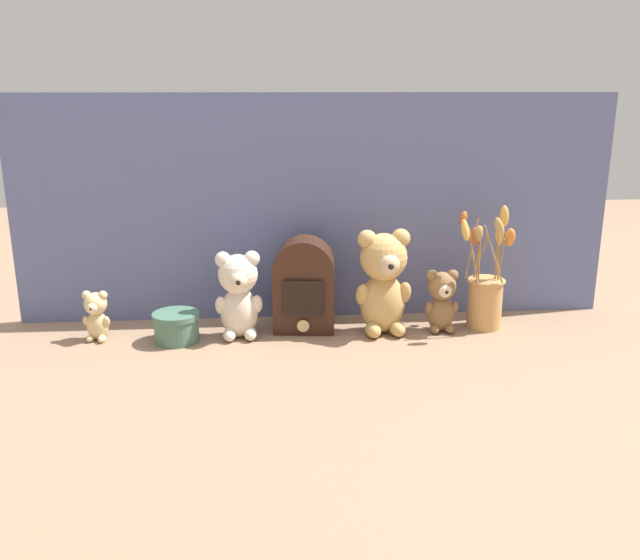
# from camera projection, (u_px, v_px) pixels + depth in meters

# --- Properties ---
(ground_plane) EXTENTS (4.00, 4.00, 0.00)m
(ground_plane) POSITION_uv_depth(u_px,v_px,m) (321.00, 336.00, 1.71)
(ground_plane) COLOR #8E7056
(backdrop_wall) EXTENTS (1.58, 0.02, 0.59)m
(backdrop_wall) POSITION_uv_depth(u_px,v_px,m) (316.00, 209.00, 1.79)
(backdrop_wall) COLOR slate
(backdrop_wall) RESTS_ON ground
(teddy_bear_large) EXTENTS (0.15, 0.14, 0.27)m
(teddy_bear_large) POSITION_uv_depth(u_px,v_px,m) (383.00, 280.00, 1.70)
(teddy_bear_large) COLOR tan
(teddy_bear_large) RESTS_ON ground
(teddy_bear_medium) EXTENTS (0.12, 0.11, 0.22)m
(teddy_bear_medium) POSITION_uv_depth(u_px,v_px,m) (239.00, 293.00, 1.67)
(teddy_bear_medium) COLOR beige
(teddy_bear_medium) RESTS_ON ground
(teddy_bear_small) EXTENTS (0.09, 0.08, 0.16)m
(teddy_bear_small) POSITION_uv_depth(u_px,v_px,m) (442.00, 300.00, 1.72)
(teddy_bear_small) COLOR olive
(teddy_bear_small) RESTS_ON ground
(teddy_bear_tiny) EXTENTS (0.07, 0.06, 0.13)m
(teddy_bear_tiny) POSITION_uv_depth(u_px,v_px,m) (96.00, 315.00, 1.67)
(teddy_bear_tiny) COLOR #DBBC84
(teddy_bear_tiny) RESTS_ON ground
(flower_vase) EXTENTS (0.15, 0.15, 0.33)m
(flower_vase) POSITION_uv_depth(u_px,v_px,m) (486.00, 291.00, 1.74)
(flower_vase) COLOR tan
(flower_vase) RESTS_ON ground
(vintage_radio) EXTENTS (0.16, 0.12, 0.24)m
(vintage_radio) POSITION_uv_depth(u_px,v_px,m) (304.00, 284.00, 1.73)
(vintage_radio) COLOR #381E14
(vintage_radio) RESTS_ON ground
(decorative_tin_tall) EXTENTS (0.12, 0.12, 0.07)m
(decorative_tin_tall) POSITION_uv_depth(u_px,v_px,m) (176.00, 327.00, 1.67)
(decorative_tin_tall) COLOR #47705B
(decorative_tin_tall) RESTS_ON ground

